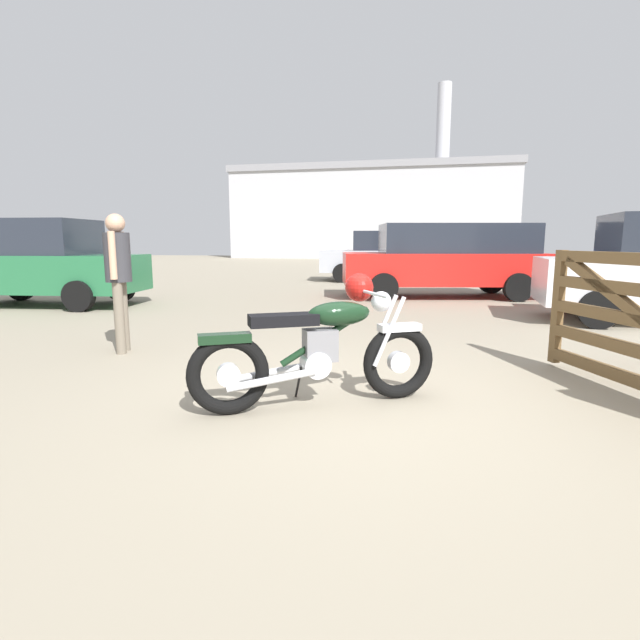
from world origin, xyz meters
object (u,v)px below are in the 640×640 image
bystander (118,268)px  white_estate_far (383,256)px  dark_sedan_left (447,258)px  vintage_motorcycle (323,346)px  pale_sedan_back (41,262)px  blue_hatchback_right (461,251)px

bystander → white_estate_far: bearing=60.3°
bystander → dark_sedan_left: size_ratio=0.34×
white_estate_far → vintage_motorcycle: bearing=85.3°
dark_sedan_left → bystander: bearing=47.5°
bystander → pale_sedan_back: pale_sedan_back is taller
white_estate_far → dark_sedan_left: bearing=105.2°
dark_sedan_left → pale_sedan_back: (-8.53, -2.86, -0.02)m
vintage_motorcycle → white_estate_far: size_ratio=0.45×
pale_sedan_back → blue_hatchback_right: pale_sedan_back is taller
dark_sedan_left → blue_hatchback_right: 8.06m
white_estate_far → blue_hatchback_right: 4.41m
pale_sedan_back → bystander: bearing=-46.5°
bystander → vintage_motorcycle: bearing=-45.1°
bystander → white_estate_far: (2.85, 11.34, -0.18)m
dark_sedan_left → pale_sedan_back: pale_sedan_back is taller
white_estate_far → pale_sedan_back: 10.23m
white_estate_far → blue_hatchback_right: blue_hatchback_right is taller
bystander → pale_sedan_back: bearing=121.3°
dark_sedan_left → white_estate_far: (-1.64, 4.70, -0.10)m
bystander → blue_hatchback_right: 15.71m
bystander → blue_hatchback_right: blue_hatchback_right is taller
vintage_motorcycle → dark_sedan_left: (1.79, 8.17, 0.45)m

